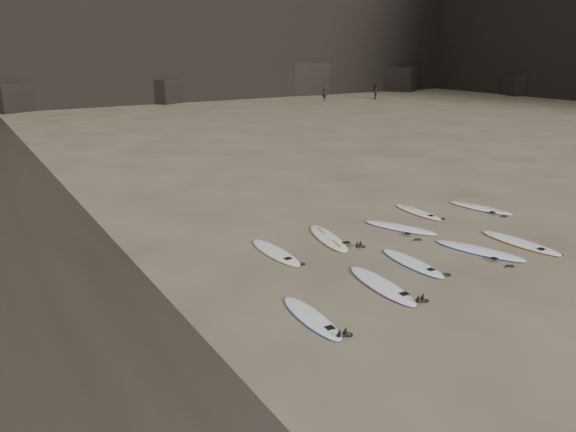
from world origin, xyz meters
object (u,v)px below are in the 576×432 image
(surfboard_5, at_px, (275,252))
(surfboard_9, at_px, (480,208))
(surfboard_8, at_px, (418,212))
(surfboard_0, at_px, (311,317))
(surfboard_3, at_px, (480,250))
(surfboard_2, at_px, (412,263))
(surfboard_4, at_px, (520,242))
(person_b, at_px, (374,91))
(surfboard_1, at_px, (382,285))
(surfboard_7, at_px, (400,228))
(surfboard_6, at_px, (328,238))
(person_a, at_px, (325,93))

(surfboard_5, bearing_deg, surfboard_9, -0.18)
(surfboard_9, bearing_deg, surfboard_8, 147.57)
(surfboard_0, bearing_deg, surfboard_8, 34.80)
(surfboard_3, bearing_deg, surfboard_0, 168.87)
(surfboard_2, height_order, surfboard_4, surfboard_4)
(surfboard_2, bearing_deg, person_b, 54.05)
(surfboard_1, bearing_deg, surfboard_2, 28.25)
(surfboard_7, distance_m, person_b, 43.89)
(surfboard_5, bearing_deg, surfboard_0, -109.19)
(surfboard_4, bearing_deg, surfboard_8, 92.36)
(surfboard_4, distance_m, surfboard_6, 5.74)
(surfboard_5, relative_size, surfboard_8, 1.11)
(surfboard_4, relative_size, surfboard_8, 1.19)
(surfboard_3, relative_size, surfboard_9, 1.10)
(surfboard_5, bearing_deg, surfboard_1, -72.04)
(surfboard_7, height_order, person_b, person_b)
(surfboard_6, distance_m, surfboard_7, 2.62)
(surfboard_1, bearing_deg, person_b, 56.01)
(surfboard_0, xyz_separation_m, surfboard_5, (1.32, 3.85, 0.00))
(surfboard_0, bearing_deg, surfboard_7, 35.17)
(surfboard_0, height_order, surfboard_1, surfboard_1)
(surfboard_1, relative_size, surfboard_7, 1.06)
(surfboard_7, bearing_deg, surfboard_8, 5.64)
(surfboard_2, relative_size, surfboard_7, 0.96)
(surfboard_4, bearing_deg, person_b, 53.00)
(surfboard_1, bearing_deg, surfboard_9, 29.54)
(surfboard_3, relative_size, surfboard_7, 1.06)
(surfboard_7, bearing_deg, surfboard_1, -162.32)
(surfboard_3, height_order, surfboard_7, surfboard_3)
(person_a, relative_size, person_b, 1.01)
(surfboard_2, relative_size, surfboard_8, 1.08)
(surfboard_2, xyz_separation_m, surfboard_9, (5.82, 2.65, 0.00))
(person_b, bearing_deg, surfboard_3, -0.35)
(surfboard_3, bearing_deg, person_a, 41.92)
(surfboard_2, distance_m, surfboard_6, 2.95)
(surfboard_1, bearing_deg, person_a, 62.33)
(surfboard_6, bearing_deg, surfboard_2, -61.52)
(surfboard_1, bearing_deg, surfboard_6, 81.36)
(surfboard_2, bearing_deg, surfboard_0, -161.07)
(surfboard_4, height_order, person_b, person_b)
(surfboard_1, height_order, surfboard_9, surfboard_1)
(surfboard_5, xyz_separation_m, person_a, (26.49, 35.58, 0.75))
(surfboard_5, height_order, person_a, person_a)
(surfboard_2, xyz_separation_m, surfboard_8, (3.53, 3.45, -0.00))
(surfboard_6, bearing_deg, surfboard_9, 11.29)
(surfboard_1, height_order, surfboard_8, surfboard_1)
(surfboard_2, height_order, surfboard_5, surfboard_5)
(surfboard_9, bearing_deg, surfboard_6, 165.28)
(surfboard_9, height_order, person_b, person_b)
(surfboard_2, height_order, surfboard_7, surfboard_7)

